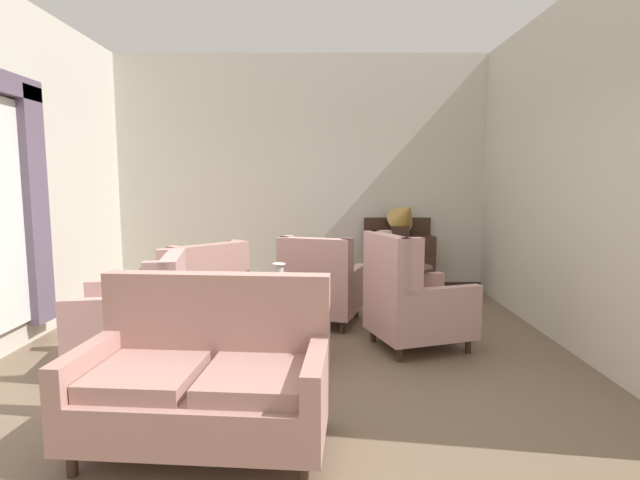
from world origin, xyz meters
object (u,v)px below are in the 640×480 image
armchair_far_left (323,287)px  porcelain_vase (281,285)px  settee (208,379)px  side_table (405,294)px  armchair_near_window (413,302)px  armchair_near_sideboard (141,317)px  armchair_back_corner (200,291)px  sideboard (401,261)px  gramophone (406,216)px  coffee_table (276,313)px

armchair_far_left → porcelain_vase: bearing=87.8°
settee → side_table: 2.58m
armchair_near_window → armchair_near_sideboard: bearing=81.1°
armchair_back_corner → sideboard: 2.93m
sideboard → porcelain_vase: bearing=-120.2°
porcelain_vase → armchair_far_left: size_ratio=0.34×
gramophone → armchair_far_left: bearing=-129.7°
settee → side_table: (1.54, 2.07, 0.04)m
armchair_back_corner → armchair_near_sideboard: bearing=32.5°
side_table → settee: bearing=-126.7°
armchair_near_sideboard → sideboard: size_ratio=0.96×
armchair_near_window → armchair_back_corner: 2.30m
porcelain_vase → gramophone: 2.92m
coffee_table → armchair_near_sideboard: 1.18m
porcelain_vase → armchair_near_window: 1.29m
settee → armchair_back_corner: 2.49m
porcelain_vase → sideboard: (1.48, 2.54, -0.19)m
armchair_near_sideboard → armchair_back_corner: bearing=156.1°
settee → porcelain_vase: bearing=82.1°
porcelain_vase → armchair_near_sideboard: 1.26m
porcelain_vase → settee: bearing=-102.4°
settee → armchair_near_sideboard: 1.62m
coffee_table → armchair_back_corner: bearing=133.6°
porcelain_vase → side_table: bearing=25.9°
coffee_table → armchair_back_corner: (-0.91, 0.96, -0.02)m
settee → sideboard: sideboard is taller
porcelain_vase → armchair_back_corner: armchair_back_corner is taller
coffee_table → side_table: side_table is taller
armchair_near_sideboard → settee: bearing=23.8°
armchair_near_window → gramophone: bearing=-25.5°
porcelain_vase → side_table: 1.37m
gramophone → side_table: bearing=-99.6°
porcelain_vase → settee: 1.54m
settee → side_table: settee is taller
porcelain_vase → gramophone: gramophone is taller
settee → gramophone: size_ratio=2.50×
settee → armchair_far_left: 2.63m
armchair_back_corner → side_table: bearing=127.8°
armchair_near_window → sideboard: size_ratio=1.04×
armchair_near_sideboard → gramophone: 3.84m
settee → armchair_near_sideboard: (-0.90, 1.35, 0.00)m
armchair_far_left → side_table: (0.84, -0.46, 0.02)m
coffee_table → porcelain_vase: porcelain_vase is taller
porcelain_vase → armchair_back_corner: size_ratio=0.28×
porcelain_vase → armchair_near_sideboard: size_ratio=0.34×
coffee_table → armchair_near_window: 1.32m
armchair_back_corner → armchair_near_sideboard: 1.09m
coffee_table → armchair_near_sideboard: bearing=-175.2°
coffee_table → porcelain_vase: 0.25m
armchair_near_window → porcelain_vase: bearing=83.8°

